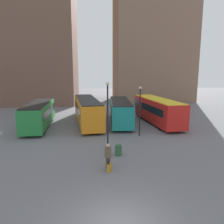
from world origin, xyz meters
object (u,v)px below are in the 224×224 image
object	(u,v)px
traveler	(108,154)
trash_bin	(118,150)
bus_2	(120,111)
bus_1	(87,110)
lamp_post_1	(140,107)
suitcase	(109,167)
lamp_post_0	(108,113)
bus_0	(39,114)
bus_3	(157,110)

from	to	relation	value
traveler	trash_bin	size ratio (longest dim) A/B	2.06
trash_bin	bus_2	bearing A→B (deg)	81.66
bus_1	lamp_post_1	size ratio (longest dim) A/B	2.37
bus_1	bus_2	distance (m)	4.25
bus_2	suitcase	xyz separation A→B (m)	(-2.59, -13.97, -1.31)
bus_1	suitcase	size ratio (longest dim) A/B	15.06
bus_2	lamp_post_1	bearing A→B (deg)	-165.16
suitcase	lamp_post_0	distance (m)	4.33
bus_1	lamp_post_1	distance (m)	8.36
bus_0	bus_2	bearing A→B (deg)	-84.46
bus_1	traveler	xyz separation A→B (m)	(1.61, -13.60, -0.68)
bus_3	trash_bin	bearing A→B (deg)	142.89
bus_2	lamp_post_0	size ratio (longest dim) A/B	1.77
bus_2	lamp_post_1	world-z (taller)	lamp_post_1
bus_2	bus_3	size ratio (longest dim) A/B	0.91
lamp_post_0	trash_bin	distance (m)	3.09
bus_0	trash_bin	xyz separation A→B (m)	(8.31, -9.88, -1.15)
bus_2	traveler	world-z (taller)	bus_2
traveler	suitcase	world-z (taller)	traveler
traveler	lamp_post_1	distance (m)	8.52
bus_3	lamp_post_1	bearing A→B (deg)	141.46
lamp_post_1	trash_bin	bearing A→B (deg)	-118.88
bus_2	traveler	xyz separation A→B (m)	(-2.64, -13.46, -0.55)
lamp_post_0	lamp_post_1	bearing A→B (deg)	53.27
bus_2	traveler	distance (m)	13.73
bus_1	bus_3	size ratio (longest dim) A/B	1.08
suitcase	lamp_post_1	bearing A→B (deg)	-1.36
bus_2	lamp_post_0	world-z (taller)	lamp_post_0
bus_3	lamp_post_0	xyz separation A→B (m)	(-7.16, -10.53, 1.68)
bus_1	traveler	distance (m)	13.71
traveler	lamp_post_1	world-z (taller)	lamp_post_1
bus_2	suitcase	bearing A→B (deg)	173.48
lamp_post_0	bus_0	bearing A→B (deg)	127.79
traveler	trash_bin	bearing A→B (deg)	0.49
bus_0	lamp_post_0	size ratio (longest dim) A/B	1.67
bus_0	suitcase	size ratio (longest dim) A/B	12.08
bus_3	trash_bin	distance (m)	12.55
suitcase	trash_bin	distance (m)	2.95
trash_bin	lamp_post_1	bearing A→B (deg)	61.12
bus_1	lamp_post_0	world-z (taller)	lamp_post_0
bus_1	trash_bin	bearing A→B (deg)	-174.07
bus_3	trash_bin	xyz separation A→B (m)	(-6.34, -10.75, -1.29)
bus_2	lamp_post_1	size ratio (longest dim) A/B	2.01
bus_1	lamp_post_1	xyz separation A→B (m)	(5.42, -6.23, 1.31)
trash_bin	bus_3	bearing A→B (deg)	59.48
lamp_post_0	bus_1	bearing A→B (deg)	99.12
suitcase	bus_1	bearing A→B (deg)	30.85
bus_3	traveler	bearing A→B (deg)	144.02
traveler	lamp_post_1	bearing A→B (deg)	-3.16
bus_0	bus_1	distance (m)	5.89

